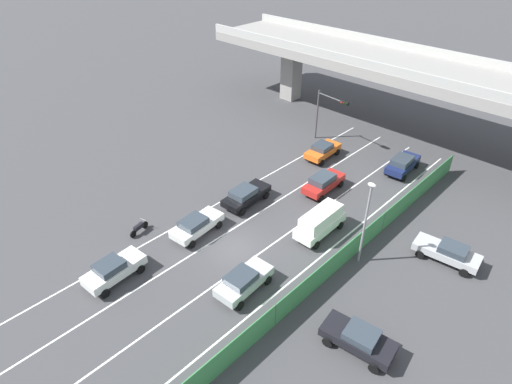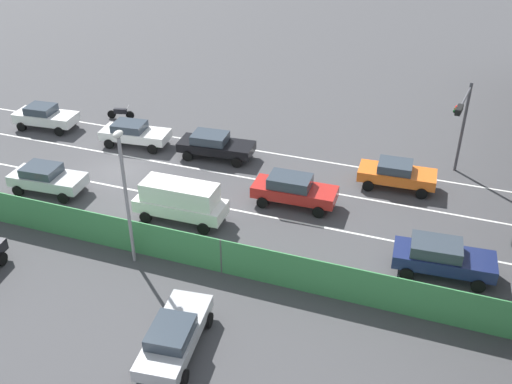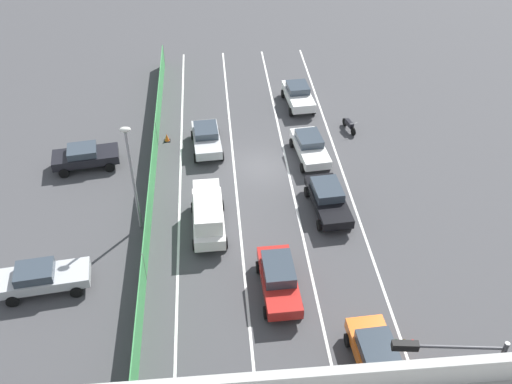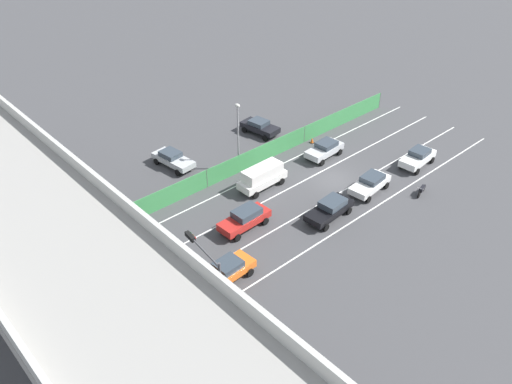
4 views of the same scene
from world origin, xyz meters
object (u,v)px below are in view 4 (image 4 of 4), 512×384
car_taxi_orange (227,270)px  car_sedan_navy (136,240)px  car_hatchback_white (418,157)px  traffic_light (208,270)px  motorcycle (422,190)px  car_van_white (262,176)px  car_sedan_red (245,218)px  car_sedan_black (330,208)px  street_lamp (238,130)px  car_sedan_silver (325,149)px  traffic_cone (312,140)px  car_sedan_white (370,183)px  parked_sedan_dark (260,126)px  parked_wagon_silver (173,159)px

car_taxi_orange → car_sedan_navy: 7.91m
car_hatchback_white → traffic_light: bearing=94.0°
car_sedan_navy → motorcycle: bearing=-114.3°
car_van_white → car_sedan_navy: size_ratio=1.04×
car_sedan_red → car_van_white: 6.16m
car_sedan_black → car_van_white: bearing=9.0°
street_lamp → car_sedan_silver: bearing=-117.1°
car_van_white → car_sedan_navy: (0.04, 13.19, -0.29)m
car_sedan_red → traffic_cone: 15.98m
car_sedan_white → car_sedan_black: bearing=91.8°
car_sedan_white → traffic_light: (-2.11, 19.82, 3.12)m
car_sedan_silver → car_sedan_black: 10.15m
car_sedan_red → car_sedan_silver: 13.90m
car_sedan_black → parked_sedan_dark: car_sedan_black is taller
car_hatchback_white → parked_wagon_silver: 23.74m
parked_sedan_dark → traffic_cone: 5.88m
motorcycle → car_sedan_white: bearing=42.3°
car_sedan_white → car_sedan_red: bearing=73.5°
car_sedan_white → car_sedan_silver: size_ratio=1.06×
car_sedan_navy → parked_wagon_silver: 12.59m
traffic_light → traffic_cone: (11.83, -22.67, -3.72)m
car_van_white → traffic_light: traffic_light is taller
car_sedan_silver → traffic_light: traffic_light is taller
car_sedan_white → car_sedan_black: (-0.18, 5.63, 0.01)m
car_sedan_white → traffic_light: traffic_light is taller
car_sedan_black → traffic_light: size_ratio=0.86×
car_sedan_white → traffic_light: bearing=96.1°
car_sedan_black → parked_wagon_silver: car_sedan_black is taller
car_sedan_black → traffic_light: traffic_light is taller
car_hatchback_white → car_sedan_black: bearing=89.7°
car_sedan_white → car_sedan_navy: (7.02, 19.96, 0.07)m
car_taxi_orange → motorcycle: bearing=-98.9°
car_sedan_navy → parked_sedan_dark: (7.90, -20.13, -0.08)m
car_sedan_white → traffic_cone: size_ratio=8.02×
car_van_white → motorcycle: 14.34m
car_sedan_red → parked_sedan_dark: (11.40, -12.03, -0.08)m
traffic_light → traffic_cone: traffic_light is taller
car_taxi_orange → street_lamp: 15.81m
car_sedan_red → car_hatchback_white: size_ratio=1.05×
car_taxi_orange → car_sedan_black: bearing=-89.6°
car_van_white → motorcycle: bearing=-136.4°
street_lamp → car_van_white: bearing=172.0°
car_sedan_red → parked_sedan_dark: car_sedan_red is taller
car_taxi_orange → car_sedan_silver: bearing=-68.8°
parked_sedan_dark → car_van_white: bearing=138.9°
car_hatchback_white → traffic_light: (-1.87, 26.92, 3.08)m
parked_sedan_dark → car_sedan_silver: bearing=-169.7°
parked_sedan_dark → parked_wagon_silver: same height
car_sedan_white → parked_sedan_dark: (14.92, -0.17, -0.01)m
car_taxi_orange → motorcycle: (-3.14, -19.98, -0.42)m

